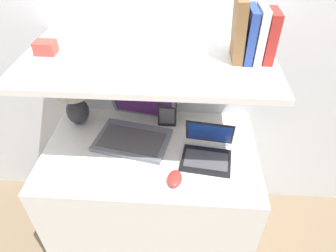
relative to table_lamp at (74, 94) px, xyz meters
The scene contains 14 objects.
wall_back 0.52m from the table_lamp, 25.07° to the left, with size 6.00×0.05×2.40m.
desk 0.74m from the table_lamp, 24.91° to the right, with size 1.09×0.66×0.77m.
back_riser 0.57m from the table_lamp, 19.89° to the left, with size 1.09×0.04×1.22m.
shelf 0.52m from the table_lamp, 16.29° to the right, with size 1.09×0.59×0.03m.
table_lamp is the anchor object (origin of this frame).
laptop_large 0.37m from the table_lamp, 14.27° to the right, with size 0.43×0.42×0.27m.
laptop_small 0.76m from the table_lamp, 18.21° to the right, with size 0.26×0.26×0.17m.
computer_mouse 0.71m from the table_lamp, 35.56° to the right, with size 0.07×0.11×0.03m.
router_box 0.51m from the table_lamp, ahead, with size 0.10×0.08×0.14m.
book_red 1.01m from the table_lamp, ahead, with size 0.04×0.13×0.20m.
book_white 0.97m from the table_lamp, ahead, with size 0.03×0.15×0.22m.
book_blue 0.93m from the table_lamp, ahead, with size 0.03×0.15×0.21m.
book_brown 0.90m from the table_lamp, ahead, with size 0.05×0.14×0.25m.
shelf_gadget 0.34m from the table_lamp, 98.94° to the right, with size 0.09×0.07×0.06m.
Camera 1 is at (0.16, -0.77, 1.83)m, focal length 32.00 mm.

